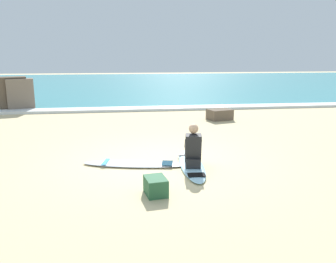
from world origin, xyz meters
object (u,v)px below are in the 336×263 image
surfer_seated (193,149)px  surfboard_spare_near (134,164)px  shoreline_rock (220,114)px  surfboard_main (191,165)px  beach_bag (156,186)px

surfer_seated → surfboard_spare_near: bearing=163.0°
surfboard_spare_near → shoreline_rock: bearing=55.8°
surfer_seated → surfboard_spare_near: surfer_seated is taller
shoreline_rock → surfboard_main: bearing=-112.4°
shoreline_rock → beach_bag: size_ratio=1.83×
surfboard_main → shoreline_rock: bearing=67.6°
surfboard_spare_near → shoreline_rock: (3.51, 5.17, 0.17)m
surfer_seated → beach_bag: bearing=-125.9°
surfboard_main → surfer_seated: surfer_seated is taller
surfboard_main → beach_bag: beach_bag is taller
surfboard_spare_near → surfboard_main: bearing=-10.8°
shoreline_rock → surfer_seated: bearing=-111.9°
surfboard_main → surfer_seated: bearing=-89.6°
surfer_seated → shoreline_rock: (2.23, 5.56, -0.23)m
surfboard_main → surfboard_spare_near: 1.30m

